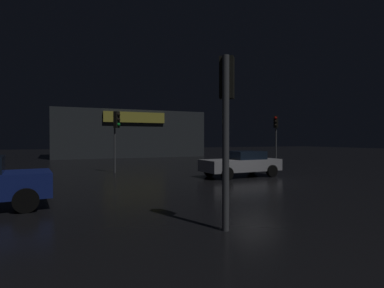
# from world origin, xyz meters

# --- Properties ---
(ground_plane) EXTENTS (120.00, 120.00, 0.00)m
(ground_plane) POSITION_xyz_m (0.00, 0.00, 0.00)
(ground_plane) COLOR black
(store_building) EXTENTS (17.26, 9.60, 5.41)m
(store_building) POSITION_xyz_m (-0.74, 26.35, 2.71)
(store_building) COLOR #33383D
(store_building) RESTS_ON ground
(traffic_signal_main) EXTENTS (0.41, 0.43, 3.81)m
(traffic_signal_main) POSITION_xyz_m (-5.44, 6.79, 2.90)
(traffic_signal_main) COLOR #595B60
(traffic_signal_main) RESTS_ON ground
(traffic_signal_cross_left) EXTENTS (0.42, 0.42, 3.93)m
(traffic_signal_cross_left) POSITION_xyz_m (6.88, 6.86, 2.89)
(traffic_signal_cross_left) COLOR #595B60
(traffic_signal_cross_left) RESTS_ON ground
(traffic_signal_cross_right) EXTENTS (0.41, 0.43, 3.98)m
(traffic_signal_cross_right) POSITION_xyz_m (-5.39, -6.67, 2.77)
(traffic_signal_cross_right) COLOR #595B60
(traffic_signal_cross_right) RESTS_ON ground
(car_near) EXTENTS (4.53, 2.19, 1.43)m
(car_near) POSITION_xyz_m (0.56, 1.94, 0.74)
(car_near) COLOR #B7B7BF
(car_near) RESTS_ON ground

